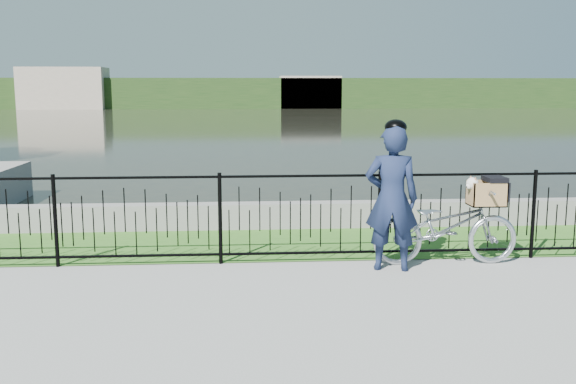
{
  "coord_description": "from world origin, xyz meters",
  "views": [
    {
      "loc": [
        -0.7,
        -6.22,
        2.2
      ],
      "look_at": [
        -0.2,
        1.0,
        1.0
      ],
      "focal_mm": 40.0,
      "sensor_mm": 36.0,
      "label": 1
    }
  ],
  "objects": [
    {
      "name": "ground",
      "position": [
        0.0,
        0.0,
        0.0
      ],
      "size": [
        120.0,
        120.0,
        0.0
      ],
      "primitive_type": "plane",
      "color": "gray",
      "rests_on": "ground"
    },
    {
      "name": "grass_strip",
      "position": [
        0.0,
        2.6,
        0.0
      ],
      "size": [
        60.0,
        2.0,
        0.01
      ],
      "primitive_type": "cube",
      "color": "#376A21",
      "rests_on": "ground"
    },
    {
      "name": "water",
      "position": [
        0.0,
        33.0,
        0.0
      ],
      "size": [
        120.0,
        120.0,
        0.0
      ],
      "primitive_type": "plane",
      "color": "#27271E",
      "rests_on": "ground"
    },
    {
      "name": "quay_wall",
      "position": [
        0.0,
        3.6,
        0.2
      ],
      "size": [
        60.0,
        0.3,
        0.4
      ],
      "primitive_type": "cube",
      "color": "gray",
      "rests_on": "ground"
    },
    {
      "name": "fence",
      "position": [
        0.0,
        1.6,
        0.58
      ],
      "size": [
        14.0,
        0.06,
        1.15
      ],
      "primitive_type": null,
      "color": "black",
      "rests_on": "ground"
    },
    {
      "name": "far_treeline",
      "position": [
        0.0,
        60.0,
        1.5
      ],
      "size": [
        120.0,
        6.0,
        3.0
      ],
      "primitive_type": "cube",
      "color": "#243E18",
      "rests_on": "ground"
    },
    {
      "name": "far_building_left",
      "position": [
        -18.0,
        58.0,
        2.0
      ],
      "size": [
        8.0,
        4.0,
        4.0
      ],
      "primitive_type": "cube",
      "color": "#A49683",
      "rests_on": "ground"
    },
    {
      "name": "far_building_right",
      "position": [
        6.0,
        58.5,
        1.6
      ],
      "size": [
        6.0,
        3.0,
        3.2
      ],
      "primitive_type": "cube",
      "color": "#A49683",
      "rests_on": "ground"
    },
    {
      "name": "bicycle_rig",
      "position": [
        1.8,
        1.4,
        0.49
      ],
      "size": [
        1.81,
        0.63,
        1.12
      ],
      "color": "#ADB3BA",
      "rests_on": "ground"
    },
    {
      "name": "cyclist",
      "position": [
        1.06,
        1.21,
        0.9
      ],
      "size": [
        0.7,
        0.52,
        1.81
      ],
      "color": "#151E3A",
      "rests_on": "ground"
    }
  ]
}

